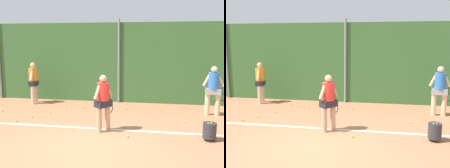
{
  "view_description": "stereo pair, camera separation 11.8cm",
  "coord_description": "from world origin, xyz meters",
  "views": [
    {
      "loc": [
        1.67,
        -6.27,
        2.68
      ],
      "look_at": [
        0.05,
        3.13,
        1.15
      ],
      "focal_mm": 42.61,
      "sensor_mm": 36.0,
      "label": 1
    },
    {
      "loc": [
        1.79,
        -6.25,
        2.68
      ],
      "look_at": [
        0.05,
        3.13,
        1.15
      ],
      "focal_mm": 42.61,
      "sensor_mm": 36.0,
      "label": 2
    }
  ],
  "objects": [
    {
      "name": "ground_plane",
      "position": [
        0.0,
        1.57,
        0.0
      ],
      "size": [
        30.41,
        30.41,
        0.0
      ],
      "primitive_type": "plane",
      "color": "#B2704C"
    },
    {
      "name": "hedge_fence_backdrop",
      "position": [
        0.0,
        5.36,
        1.75
      ],
      "size": [
        19.77,
        0.25,
        3.49
      ],
      "primitive_type": "cube",
      "color": "#386633",
      "rests_on": "ground_plane"
    },
    {
      "name": "fence_post_center",
      "position": [
        0.0,
        5.19,
        1.83
      ],
      "size": [
        0.1,
        0.1,
        3.67
      ],
      "primitive_type": "cylinder",
      "color": "gray",
      "rests_on": "ground_plane"
    },
    {
      "name": "court_baseline_paint",
      "position": [
        0.0,
        1.47,
        0.0
      ],
      "size": [
        14.44,
        0.1,
        0.01
      ],
      "primitive_type": "cube",
      "color": "white",
      "rests_on": "ground_plane"
    },
    {
      "name": "player_foreground_near",
      "position": [
        0.1,
        1.32,
        0.96
      ],
      "size": [
        0.54,
        0.68,
        1.71
      ],
      "rotation": [
        0.0,
        0.0,
        0.92
      ],
      "color": "tan",
      "rests_on": "ground_plane"
    },
    {
      "name": "player_midcourt",
      "position": [
        3.69,
        3.68,
        1.01
      ],
      "size": [
        0.83,
        0.39,
        1.81
      ],
      "rotation": [
        0.0,
        0.0,
        6.22
      ],
      "color": "beige",
      "rests_on": "ground_plane"
    },
    {
      "name": "player_backcourt_far",
      "position": [
        -3.62,
        4.39,
        1.0
      ],
      "size": [
        0.39,
        0.74,
        1.78
      ],
      "rotation": [
        0.0,
        0.0,
        4.88
      ],
      "color": "beige",
      "rests_on": "ground_plane"
    },
    {
      "name": "ball_hopper",
      "position": [
        3.11,
        1.01,
        0.29
      ],
      "size": [
        0.36,
        0.36,
        0.51
      ],
      "color": "#2D2D33",
      "rests_on": "ground_plane"
    },
    {
      "name": "tennis_ball_0",
      "position": [
        -2.15,
        4.21,
        0.03
      ],
      "size": [
        0.07,
        0.07,
        0.07
      ],
      "primitive_type": "sphere",
      "color": "#CCDB33",
      "rests_on": "ground_plane"
    },
    {
      "name": "tennis_ball_4",
      "position": [
        0.47,
        4.01,
        0.03
      ],
      "size": [
        0.07,
        0.07,
        0.07
      ],
      "primitive_type": "sphere",
      "color": "#CCDB33",
      "rests_on": "ground_plane"
    },
    {
      "name": "tennis_ball_5",
      "position": [
        -4.22,
        2.86,
        0.03
      ],
      "size": [
        0.07,
        0.07,
        0.07
      ],
      "primitive_type": "sphere",
      "color": "#CCDB33",
      "rests_on": "ground_plane"
    },
    {
      "name": "tennis_ball_6",
      "position": [
        0.88,
        0.87,
        0.03
      ],
      "size": [
        0.07,
        0.07,
        0.07
      ],
      "primitive_type": "sphere",
      "color": "#CCDB33",
      "rests_on": "ground_plane"
    },
    {
      "name": "tennis_ball_7",
      "position": [
        -2.3,
        2.93,
        0.03
      ],
      "size": [
        0.07,
        0.07,
        0.07
      ],
      "primitive_type": "sphere",
      "color": "#CCDB33",
      "rests_on": "ground_plane"
    },
    {
      "name": "tennis_ball_8",
      "position": [
        -1.32,
        3.96,
        0.03
      ],
      "size": [
        0.07,
        0.07,
        0.07
      ],
      "primitive_type": "sphere",
      "color": "#CCDB33",
      "rests_on": "ground_plane"
    },
    {
      "name": "tennis_ball_9",
      "position": [
        2.61,
        2.54,
        0.03
      ],
      "size": [
        0.07,
        0.07,
        0.07
      ],
      "primitive_type": "sphere",
      "color": "#CCDB33",
      "rests_on": "ground_plane"
    },
    {
      "name": "tennis_ball_10",
      "position": [
        1.82,
        3.96,
        0.03
      ],
      "size": [
        0.07,
        0.07,
        0.07
      ],
      "primitive_type": "sphere",
      "color": "#CCDB33",
      "rests_on": "ground_plane"
    },
    {
      "name": "tennis_ball_11",
      "position": [
        -2.69,
        2.25,
        0.03
      ],
      "size": [
        0.07,
        0.07,
        0.07
      ],
      "primitive_type": "sphere",
      "color": "#CCDB33",
      "rests_on": "ground_plane"
    },
    {
      "name": "tennis_ball_12",
      "position": [
        -2.99,
        1.74,
        0.03
      ],
      "size": [
        0.07,
        0.07,
        0.07
      ],
      "primitive_type": "sphere",
      "color": "#CCDB33",
      "rests_on": "ground_plane"
    }
  ]
}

